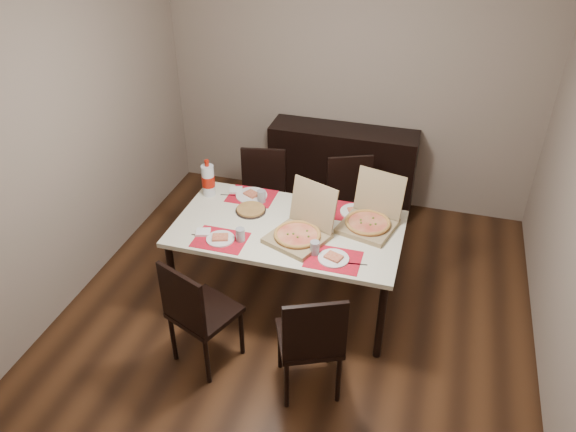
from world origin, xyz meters
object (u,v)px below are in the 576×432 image
(dining_table, at_px, (288,233))
(chair_far_right, at_px, (351,203))
(pizza_box_center, at_px, (300,232))
(chair_far_left, at_px, (262,194))
(sideboard, at_px, (342,169))
(chair_near_left, at_px, (197,311))
(soda_bottle, at_px, (208,180))
(chair_near_right, at_px, (311,340))
(dip_bowl, at_px, (305,219))

(dining_table, distance_m, chair_far_right, 0.96)
(chair_far_right, bearing_deg, pizza_box_center, -102.37)
(dining_table, xyz_separation_m, chair_far_left, (-0.49, 0.79, -0.17))
(sideboard, xyz_separation_m, dining_table, (-0.12, -1.61, 0.23))
(chair_near_left, relative_size, soda_bottle, 2.79)
(chair_far_left, distance_m, soda_bottle, 0.71)
(dining_table, relative_size, chair_far_right, 1.94)
(pizza_box_center, bearing_deg, chair_near_right, -69.46)
(chair_far_right, bearing_deg, chair_near_left, -113.95)
(sideboard, height_order, dip_bowl, sideboard)
(soda_bottle, bearing_deg, chair_near_left, -72.17)
(dining_table, relative_size, soda_bottle, 5.39)
(chair_far_right, bearing_deg, chair_far_left, -174.41)
(chair_far_left, relative_size, dip_bowl, 8.42)
(pizza_box_center, relative_size, dip_bowl, 5.11)
(pizza_box_center, distance_m, soda_bottle, 1.02)
(chair_near_left, xyz_separation_m, chair_near_right, (0.85, -0.04, 0.00))
(sideboard, bearing_deg, chair_near_left, -102.33)
(chair_near_left, height_order, pizza_box_center, pizza_box_center)
(dip_bowl, bearing_deg, soda_bottle, 169.96)
(chair_near_right, distance_m, pizza_box_center, 0.89)
(chair_near_left, bearing_deg, dip_bowl, 62.20)
(chair_far_left, bearing_deg, dining_table, -58.45)
(chair_near_right, distance_m, dip_bowl, 1.12)
(dining_table, bearing_deg, chair_far_right, 67.99)
(soda_bottle, bearing_deg, pizza_box_center, -23.95)
(chair_near_left, relative_size, chair_near_right, 1.00)
(chair_near_left, distance_m, soda_bottle, 1.27)
(sideboard, distance_m, chair_near_right, 2.54)
(pizza_box_center, bearing_deg, dining_table, 136.06)
(chair_far_left, bearing_deg, sideboard, 53.33)
(sideboard, bearing_deg, dip_bowl, -90.65)
(soda_bottle, bearing_deg, dip_bowl, -10.04)
(chair_near_left, bearing_deg, chair_near_right, -2.69)
(chair_near_right, distance_m, chair_far_right, 1.79)
(chair_near_right, distance_m, soda_bottle, 1.75)
(dining_table, bearing_deg, chair_far_left, 121.55)
(chair_far_left, distance_m, pizza_box_center, 1.15)
(chair_near_right, relative_size, chair_far_right, 1.00)
(chair_near_right, bearing_deg, dip_bowl, 107.35)
(pizza_box_center, bearing_deg, soda_bottle, 156.05)
(chair_near_left, height_order, soda_bottle, soda_bottle)
(sideboard, xyz_separation_m, chair_near_left, (-0.54, -2.48, 0.06))
(chair_far_left, relative_size, soda_bottle, 2.79)
(chair_far_left, height_order, pizza_box_center, pizza_box_center)
(chair_near_right, relative_size, soda_bottle, 2.79)
(sideboard, distance_m, chair_near_left, 2.54)
(chair_near_left, height_order, chair_far_left, same)
(chair_far_right, bearing_deg, dining_table, -112.01)
(chair_near_right, xyz_separation_m, dip_bowl, (-0.32, 1.04, 0.25))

